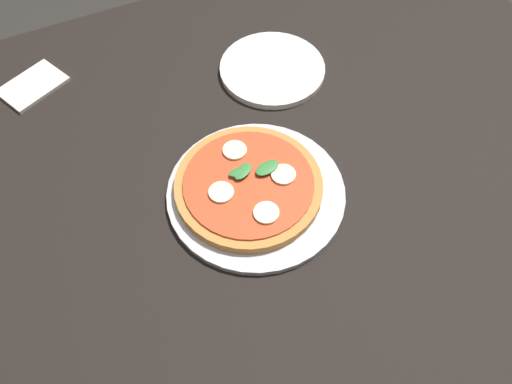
{
  "coord_description": "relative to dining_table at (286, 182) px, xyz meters",
  "views": [
    {
      "loc": [
        0.33,
        0.56,
        1.59
      ],
      "look_at": [
        0.1,
        0.06,
        0.78
      ],
      "focal_mm": 37.82,
      "sensor_mm": 36.0,
      "label": 1
    }
  ],
  "objects": [
    {
      "name": "pizza",
      "position": [
        0.11,
        0.05,
        0.11
      ],
      "size": [
        0.27,
        0.27,
        0.03
      ],
      "color": "#C6843F",
      "rests_on": "serving_tray"
    },
    {
      "name": "ground_plane",
      "position": [
        0.0,
        0.0,
        -0.68
      ],
      "size": [
        6.0,
        6.0,
        0.0
      ],
      "primitive_type": "plane",
      "color": "#2D2B28"
    },
    {
      "name": "napkin",
      "position": [
        0.41,
        -0.4,
        0.09
      ],
      "size": [
        0.16,
        0.14,
        0.01
      ],
      "primitive_type": "cube",
      "rotation": [
        0.0,
        0.0,
        0.43
      ],
      "color": "white",
      "rests_on": "dining_table"
    },
    {
      "name": "dining_table",
      "position": [
        0.0,
        0.0,
        0.0
      ],
      "size": [
        1.4,
        1.16,
        0.77
      ],
      "color": "black",
      "rests_on": "ground_plane"
    },
    {
      "name": "serving_tray",
      "position": [
        0.1,
        0.06,
        0.1
      ],
      "size": [
        0.33,
        0.33,
        0.01
      ],
      "primitive_type": "cylinder",
      "color": "silver",
      "rests_on": "dining_table"
    },
    {
      "name": "plate_white",
      "position": [
        -0.07,
        -0.22,
        0.1
      ],
      "size": [
        0.23,
        0.23,
        0.01
      ],
      "primitive_type": "cylinder",
      "color": "white",
      "rests_on": "dining_table"
    }
  ]
}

